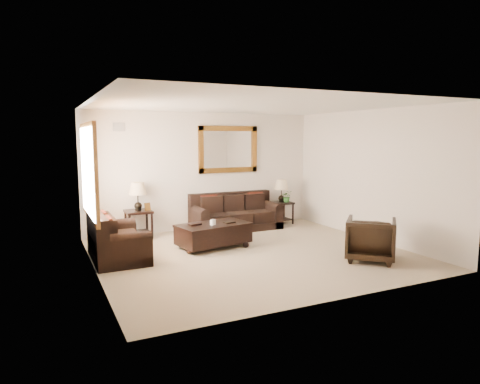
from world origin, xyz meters
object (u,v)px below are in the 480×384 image
end_table_right (281,195)px  armchair (371,237)px  end_table_left (138,202)px  sofa (235,216)px  coffee_table (213,233)px  loveseat (115,242)px

end_table_right → armchair: 3.49m
armchair → end_table_left: bearing=-2.2°
sofa → coffee_table: sofa is taller
end_table_left → coffee_table: end_table_left is taller
sofa → coffee_table: size_ratio=1.37×
sofa → end_table_right: end_table_right is taller
end_table_left → armchair: 4.77m
loveseat → coffee_table: bearing=-89.8°
end_table_right → sofa: bearing=-174.9°
sofa → coffee_table: 1.75m
end_table_right → armchair: size_ratio=1.32×
loveseat → end_table_right: size_ratio=1.36×
coffee_table → armchair: (2.14, -1.99, 0.12)m
loveseat → end_table_right: end_table_right is taller
armchair → end_table_right: bearing=-50.2°
coffee_table → end_table_left: bearing=117.1°
coffee_table → end_table_right: bearing=20.8°
sofa → end_table_left: bearing=177.5°
end_table_left → sofa: bearing=-2.5°
armchair → loveseat: bearing=18.0°
end_table_left → loveseat: bearing=-116.6°
coffee_table → sofa: bearing=40.6°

